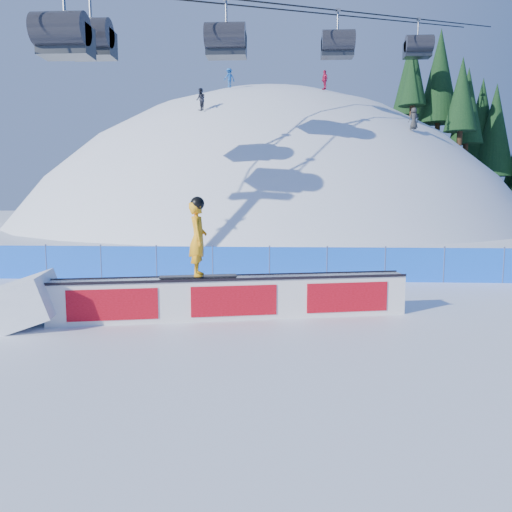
{
  "coord_description": "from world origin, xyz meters",
  "views": [
    {
      "loc": [
        1.44,
        -12.77,
        3.01
      ],
      "look_at": [
        0.71,
        0.97,
        1.32
      ],
      "focal_mm": 35.0,
      "sensor_mm": 36.0,
      "label": 1
    }
  ],
  "objects": [
    {
      "name": "ground",
      "position": [
        0.0,
        0.0,
        0.0
      ],
      "size": [
        160.0,
        160.0,
        0.0
      ],
      "primitive_type": "plane",
      "color": "white",
      "rests_on": "ground"
    },
    {
      "name": "snow_hill",
      "position": [
        0.0,
        42.0,
        -18.0
      ],
      "size": [
        64.0,
        64.0,
        64.0
      ],
      "color": "white",
      "rests_on": "ground"
    },
    {
      "name": "treeline",
      "position": [
        21.61,
        41.14,
        10.28
      ],
      "size": [
        20.5,
        11.91,
        21.5
      ],
      "color": "black",
      "rests_on": "ground"
    },
    {
      "name": "safety_fence",
      "position": [
        0.0,
        4.5,
        0.6
      ],
      "size": [
        22.05,
        0.05,
        1.3
      ],
      "color": "blue",
      "rests_on": "ground"
    },
    {
      "name": "chairlift",
      "position": [
        4.74,
        27.49,
        16.89
      ],
      "size": [
        40.8,
        41.7,
        22.0
      ],
      "color": "gray",
      "rests_on": "ground"
    },
    {
      "name": "rail_box",
      "position": [
        0.24,
        -0.86,
        0.51
      ],
      "size": [
        8.62,
        2.35,
        1.04
      ],
      "rotation": [
        0.0,
        0.0,
        0.2
      ],
      "color": "white",
      "rests_on": "ground"
    },
    {
      "name": "snowboarder",
      "position": [
        -0.57,
        -1.02,
        1.99
      ],
      "size": [
        1.87,
        0.7,
        1.93
      ],
      "rotation": [
        0.0,
        0.0,
        1.69
      ],
      "color": "black",
      "rests_on": "rail_box"
    },
    {
      "name": "distant_skiers",
      "position": [
        1.14,
        30.06,
        11.55
      ],
      "size": [
        17.41,
        7.78,
        6.11
      ],
      "color": "black",
      "rests_on": "ground"
    }
  ]
}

